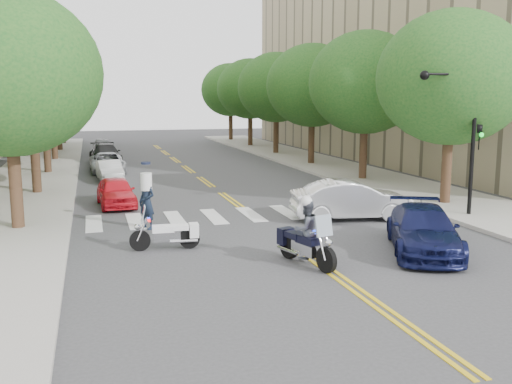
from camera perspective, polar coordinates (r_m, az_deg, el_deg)
name	(u,v)px	position (r m, az deg, el deg)	size (l,w,h in m)	color
ground	(309,256)	(17.37, 5.32, -6.42)	(140.00, 140.00, 0.00)	#38383A
sidewalk_left	(36,173)	(37.96, -21.11, 1.75)	(5.00, 60.00, 0.15)	#9E9991
sidewalk_right	(320,164)	(40.94, 6.43, 2.84)	(5.00, 60.00, 0.15)	#9E9991
building_right	(489,21)	(52.91, 22.26, 15.55)	(26.00, 44.00, 22.00)	tan
tree_l_0	(8,73)	(21.70, -23.57, 10.83)	(6.40, 6.40, 8.45)	#382316
tree_l_1	(30,80)	(29.65, -21.64, 10.37)	(6.40, 6.40, 8.45)	#382316
tree_l_2	(43,84)	(37.63, -20.53, 10.10)	(6.40, 6.40, 8.45)	#382316
tree_l_3	(51,86)	(45.61, -19.81, 9.92)	(6.40, 6.40, 8.45)	#382316
tree_l_4	(57,88)	(53.60, -19.30, 9.79)	(6.40, 6.40, 8.45)	#382316
tree_l_5	(61,89)	(61.59, -18.93, 9.69)	(6.40, 6.40, 8.45)	#382316
tree_r_0	(451,78)	(26.24, 18.96, 10.73)	(6.40, 6.40, 8.45)	#382316
tree_r_1	(365,83)	(33.12, 10.88, 10.69)	(6.40, 6.40, 8.45)	#382316
tree_r_2	(312,86)	(40.42, 5.64, 10.55)	(6.40, 6.40, 8.45)	#382316
tree_r_3	(276,87)	(47.94, 2.03, 10.41)	(6.40, 6.40, 8.45)	#382316
tree_r_4	(250,89)	(55.59, -0.59, 10.28)	(6.40, 6.40, 8.45)	#382316
tree_r_5	(230,90)	(63.33, -2.57, 10.16)	(6.40, 6.40, 8.45)	#382316
traffic_signal_pole	(464,124)	(23.58, 20.05, 6.41)	(2.82, 0.42, 6.00)	black
motorcycle_police	(305,234)	(16.34, 4.91, -4.21)	(1.05, 2.40, 2.00)	black
motorcycle_parked	(171,234)	(18.17, -8.49, -4.16)	(2.20, 0.57, 1.42)	black
officer_standing	(147,202)	(21.01, -10.85, -1.00)	(0.72, 0.47, 1.98)	#151E2F
convertible	(352,200)	(22.61, 9.53, -0.79)	(1.63, 4.69, 1.54)	white
sedan_blue	(423,230)	(18.36, 16.39, -3.65)	(1.95, 4.80, 1.39)	#0D1139
parked_car_a	(116,192)	(25.79, -13.82, 0.02)	(1.51, 3.75, 1.28)	red
parked_car_b	(110,171)	(33.65, -14.43, 2.06)	(1.24, 3.57, 1.18)	silver
parked_car_c	(107,163)	(37.62, -14.64, 2.86)	(2.09, 4.53, 1.26)	#A5A7AD
parked_car_d	(105,154)	(42.33, -14.84, 3.68)	(2.03, 4.99, 1.45)	black
parked_car_e	(103,146)	(49.70, -15.07, 4.44)	(1.63, 4.05, 1.38)	gray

